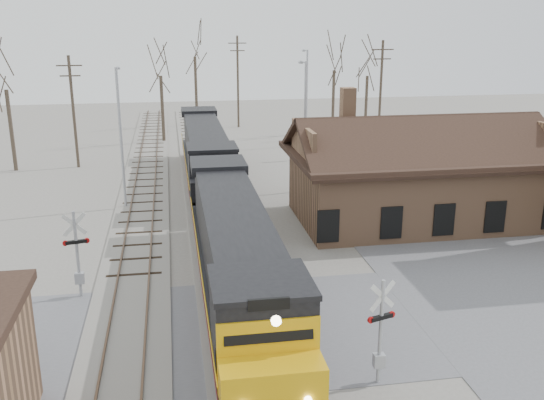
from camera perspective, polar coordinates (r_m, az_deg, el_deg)
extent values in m
plane|color=gray|center=(24.45, -2.72, -12.16)|extent=(140.00, 140.00, 0.00)
cube|color=#5D5D61|center=(24.44, -2.72, -12.13)|extent=(60.00, 9.00, 0.03)
cube|color=gray|center=(38.21, -5.46, -1.26)|extent=(3.40, 90.00, 0.12)
cube|color=#473323|center=(38.13, -6.54, -1.16)|extent=(0.08, 90.00, 0.14)
cube|color=#473323|center=(38.22, -4.40, -1.05)|extent=(0.08, 90.00, 0.14)
cube|color=gray|center=(38.18, -12.21, -1.59)|extent=(3.40, 90.00, 0.12)
cube|color=#473323|center=(38.19, -13.30, -1.48)|extent=(0.08, 90.00, 0.14)
cube|color=#473323|center=(38.12, -11.15, -1.38)|extent=(0.08, 90.00, 0.14)
cube|color=#9E7152|center=(37.58, 13.38, 1.13)|extent=(14.00, 8.00, 4.00)
cube|color=black|center=(37.08, 13.60, 4.26)|extent=(15.20, 9.20, 0.30)
cube|color=black|center=(34.83, 15.17, 5.04)|extent=(15.00, 4.71, 2.66)
cube|color=black|center=(38.98, 12.39, 6.42)|extent=(15.00, 4.71, 2.66)
cube|color=#9E7152|center=(36.65, 7.14, 8.74)|extent=(0.80, 0.80, 2.20)
cube|color=black|center=(20.77, -1.35, -16.11)|extent=(2.45, 3.93, 0.98)
cube|color=black|center=(32.18, -4.64, -3.83)|extent=(2.45, 3.93, 0.98)
cube|color=black|center=(25.99, -3.41, -7.08)|extent=(2.94, 19.63, 0.34)
cube|color=maroon|center=(26.08, -3.40, -7.51)|extent=(2.96, 19.63, 0.12)
cube|color=black|center=(26.56, -3.76, -3.02)|extent=(2.55, 14.23, 2.75)
cube|color=black|center=(18.84, -1.00, -11.64)|extent=(2.94, 2.75, 2.75)
cube|color=#DBA20B|center=(17.85, -0.15, -16.51)|extent=(2.94, 1.77, 1.37)
cylinder|color=#FFF2CC|center=(15.91, 0.39, -11.32)|extent=(0.27, 0.10, 0.27)
cube|color=black|center=(39.15, -5.61, -0.09)|extent=(2.45, 3.93, 0.98)
cube|color=black|center=(51.48, -6.66, 3.96)|extent=(2.45, 3.93, 0.98)
cube|color=black|center=(45.10, -6.24, 3.18)|extent=(2.94, 19.63, 0.34)
cube|color=maroon|center=(45.15, -6.23, 2.91)|extent=(2.96, 19.63, 0.12)
cube|color=black|center=(45.97, -6.39, 5.37)|extent=(2.55, 14.23, 2.75)
cube|color=black|center=(37.69, -5.61, 2.89)|extent=(2.94, 2.75, 2.75)
cube|color=black|center=(36.29, -5.38, 0.99)|extent=(2.94, 1.77, 1.37)
cube|color=black|center=(35.78, -5.19, -1.70)|extent=(2.75, 0.25, 0.98)
cylinder|color=#A5A8AD|center=(20.69, 10.18, -12.19)|extent=(0.13, 0.13, 3.77)
cube|color=silver|center=(20.10, 10.37, -8.90)|extent=(0.95, 0.33, 0.99)
cube|color=silver|center=(20.10, 10.37, -8.90)|extent=(0.95, 0.33, 0.99)
cube|color=black|center=(20.43, 10.26, -10.80)|extent=(0.85, 0.40, 0.14)
cylinder|color=#B20C0C|center=(20.20, 9.28, -11.09)|extent=(0.24, 0.14, 0.23)
cylinder|color=#B20C0C|center=(20.67, 11.21, -10.52)|extent=(0.24, 0.14, 0.23)
cube|color=#A5A8AD|center=(21.21, 10.03, -14.65)|extent=(0.38, 0.28, 0.47)
cylinder|color=#A5A8AD|center=(27.64, -17.85, -4.93)|extent=(0.14, 0.14, 3.97)
cube|color=silver|center=(27.18, -18.11, -2.20)|extent=(1.02, 0.25, 1.04)
cube|color=silver|center=(27.18, -18.11, -2.20)|extent=(1.02, 0.25, 1.04)
cube|color=black|center=(27.43, -17.96, -3.77)|extent=(0.90, 0.33, 0.15)
cylinder|color=#B20C0C|center=(27.46, -17.03, -3.67)|extent=(0.25, 0.13, 0.24)
cylinder|color=#B20C0C|center=(27.42, -18.89, -3.87)|extent=(0.25, 0.13, 0.24)
cube|color=#A5A8AD|center=(28.05, -17.65, -7.01)|extent=(0.40, 0.30, 0.50)
cylinder|color=#A5A8AD|center=(39.43, -14.02, 5.52)|extent=(0.18, 0.18, 8.97)
cylinder|color=#A5A8AD|center=(39.75, -14.38, 11.97)|extent=(0.12, 1.80, 0.12)
cube|color=#A5A8AD|center=(40.55, -14.29, 11.92)|extent=(0.25, 0.50, 0.12)
cylinder|color=#A5A8AD|center=(42.21, 3.13, 6.76)|extent=(0.18, 0.18, 9.05)
cylinder|color=#A5A8AD|center=(42.55, 2.95, 12.85)|extent=(0.12, 1.80, 0.12)
cube|color=#A5A8AD|center=(43.34, 2.72, 12.79)|extent=(0.25, 0.50, 0.12)
cylinder|color=#A5A8AD|center=(58.34, 3.28, 9.51)|extent=(0.18, 0.18, 9.04)
cylinder|color=#A5A8AD|center=(58.83, 3.16, 13.89)|extent=(0.12, 1.80, 0.12)
cube|color=#A5A8AD|center=(59.61, 2.98, 13.84)|extent=(0.25, 0.50, 0.12)
cylinder|color=#382D23|center=(51.93, -18.17, 7.83)|extent=(0.24, 0.24, 9.04)
cube|color=#382D23|center=(51.54, -18.55, 11.91)|extent=(2.00, 0.10, 0.10)
cube|color=#382D23|center=(51.60, -18.47, 11.03)|extent=(1.60, 0.10, 0.10)
cylinder|color=#382D23|center=(68.59, -3.23, 11.00)|extent=(0.24, 0.24, 10.04)
cube|color=#382D23|center=(68.30, -3.29, 14.53)|extent=(2.00, 0.10, 0.10)
cube|color=#382D23|center=(68.34, -3.28, 13.86)|extent=(1.60, 0.10, 0.10)
cylinder|color=#382D23|center=(55.43, 10.15, 9.41)|extent=(0.24, 0.24, 10.02)
cube|color=#382D23|center=(55.07, 10.37, 13.76)|extent=(2.00, 0.10, 0.10)
cube|color=#382D23|center=(55.11, 10.33, 12.93)|extent=(1.60, 0.10, 0.10)
cylinder|color=#382D23|center=(52.74, -23.33, 6.01)|extent=(0.32, 0.32, 6.48)
cylinder|color=#382D23|center=(61.21, -10.27, 8.41)|extent=(0.32, 0.32, 6.49)
cylinder|color=#382D23|center=(70.61, -7.16, 10.11)|extent=(0.32, 0.32, 7.69)
cylinder|color=#382D23|center=(65.60, 5.78, 9.18)|extent=(0.32, 0.32, 6.61)
cylinder|color=#382D23|center=(65.04, 8.84, 8.78)|extent=(0.32, 0.32, 6.12)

